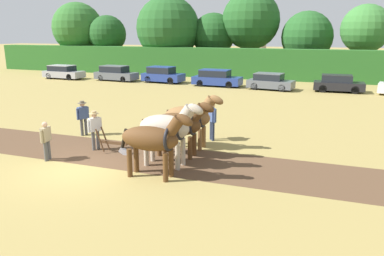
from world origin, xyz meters
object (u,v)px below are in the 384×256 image
(farmer_onlooker_left, at_px, (46,138))
(parked_car_center_right, at_px, (270,82))
(parked_car_center_left, at_px, (163,75))
(draft_horse_trail_left, at_px, (179,124))
(tree_left, at_px, (108,34))
(tree_center, at_px, (213,35))
(parked_car_center, at_px, (216,78))
(farmer_onlooker_right, at_px, (83,115))
(tree_center_right, at_px, (251,20))
(farmer_at_plow, at_px, (95,127))
(parked_car_left, at_px, (116,74))
(parked_car_far_left, at_px, (63,72))
(tree_center_left, at_px, (168,28))
(draft_horse_trail_right, at_px, (190,117))
(tree_right, at_px, (307,37))
(farmer_beside_team, at_px, (212,118))
(tree_far_left, at_px, (78,28))
(tree_far_right, at_px, (366,29))
(parked_car_right, at_px, (338,84))
(church_spire, at_px, (262,16))
(plow, at_px, (117,146))
(draft_horse_lead_right, at_px, (167,128))
(draft_horse_lead_left, at_px, (153,139))

(farmer_onlooker_left, bearing_deg, parked_car_center_right, 68.07)
(parked_car_center_left, bearing_deg, draft_horse_trail_left, -59.41)
(tree_left, distance_m, tree_center, 13.67)
(parked_car_center, bearing_deg, farmer_onlooker_left, -89.01)
(farmer_onlooker_right, relative_size, parked_car_center_left, 0.41)
(tree_center, distance_m, draft_horse_trail_left, 32.50)
(tree_center_right, height_order, parked_car_center_right, tree_center_right)
(farmer_at_plow, relative_size, parked_car_center_right, 0.41)
(parked_car_left, distance_m, parked_car_center_left, 5.14)
(tree_left, bearing_deg, parked_car_far_left, -86.87)
(tree_center_left, height_order, tree_center, tree_center_left)
(draft_horse_trail_right, height_order, parked_car_left, draft_horse_trail_right)
(draft_horse_trail_left, bearing_deg, tree_right, 84.76)
(farmer_beside_team, xyz_separation_m, parked_car_center_right, (0.01, 16.71, -0.35))
(tree_far_left, xyz_separation_m, tree_center_left, (12.89, 0.18, -0.07))
(tree_far_right, distance_m, parked_car_right, 11.71)
(tree_far_right, relative_size, draft_horse_trail_right, 2.79)
(farmer_onlooker_left, bearing_deg, tree_right, 69.62)
(tree_left, xyz_separation_m, tree_center_right, (17.93, 2.64, 1.61))
(draft_horse_trail_left, height_order, farmer_at_plow, draft_horse_trail_left)
(tree_far_left, height_order, parked_car_far_left, tree_far_left)
(tree_center_right, relative_size, draft_horse_trail_left, 3.52)
(church_spire, distance_m, farmer_onlooker_left, 69.14)
(tree_center, bearing_deg, plow, -79.68)
(farmer_beside_team, bearing_deg, draft_horse_lead_right, -136.37)
(plow, bearing_deg, farmer_at_plow, 171.68)
(tree_left, distance_m, farmer_onlooker_right, 32.46)
(farmer_at_plow, bearing_deg, parked_car_center_left, 133.45)
(tree_left, relative_size, tree_far_right, 0.90)
(church_spire, distance_m, parked_car_center_right, 48.50)
(farmer_at_plow, distance_m, parked_car_center_right, 20.26)
(tree_far_right, bearing_deg, tree_right, 170.25)
(draft_horse_lead_right, distance_m, parked_car_center_right, 20.57)
(draft_horse_lead_left, distance_m, draft_horse_trail_left, 2.43)
(tree_center_left, xyz_separation_m, parked_car_right, (19.50, -9.25, -4.61))
(tree_center_left, xyz_separation_m, draft_horse_trail_right, (13.42, -28.06, -3.94))
(church_spire, bearing_deg, plow, -84.64)
(tree_center_right, relative_size, church_spire, 0.62)
(church_spire, xyz_separation_m, farmer_beside_team, (9.37, -63.72, -7.00))
(draft_horse_trail_left, bearing_deg, parked_car_center_left, 115.83)
(farmer_beside_team, distance_m, parked_car_center_right, 16.71)
(church_spire, distance_m, farmer_beside_team, 64.78)
(tree_far_right, xyz_separation_m, farmer_onlooker_right, (-13.91, -29.33, -4.17))
(tree_center_left, bearing_deg, draft_horse_lead_left, -66.99)
(tree_center, relative_size, parked_car_center, 1.58)
(draft_horse_trail_left, bearing_deg, tree_left, 126.22)
(draft_horse_lead_right, relative_size, draft_horse_trail_left, 0.97)
(tree_far_left, bearing_deg, tree_center_right, 6.75)
(parked_car_center_left, bearing_deg, tree_far_left, 155.59)
(farmer_at_plow, bearing_deg, parked_car_center_right, 104.19)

